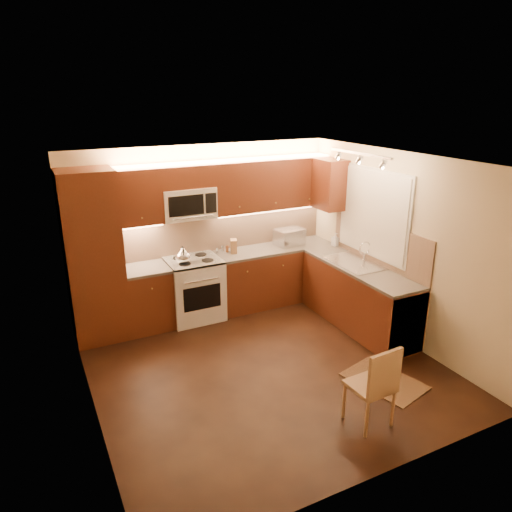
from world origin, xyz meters
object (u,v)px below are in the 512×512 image
microwave (187,203)px  sink (354,258)px  soap_bottle (335,239)px  dining_chair (370,384)px  toaster_oven (289,237)px  knife_block (234,246)px  stove (194,289)px  kettle (183,255)px

microwave → sink: 2.48m
sink → soap_bottle: bearing=73.1°
sink → dining_chair: (-1.24, -1.92, -0.53)m
microwave → toaster_oven: bearing=-3.5°
sink → knife_block: (-1.33, 1.19, 0.03)m
stove → knife_block: size_ratio=4.47×
sink → dining_chair: sink is taller
sink → toaster_oven: bearing=108.2°
sink → toaster_oven: size_ratio=2.01×
microwave → kettle: bearing=-127.0°
sink → kettle: size_ratio=3.45×
sink → kettle: kettle is taller
sink → knife_block: knife_block is taller
stove → sink: 2.35m
sink → kettle: 2.41m
soap_bottle → dining_chair: soap_bottle is taller
knife_block → dining_chair: size_ratio=0.23×
knife_block → soap_bottle: soap_bottle is taller
stove → dining_chair: stove is taller
microwave → toaster_oven: microwave is taller
sink → soap_bottle: (0.24, 0.79, 0.03)m
stove → sink: (2.00, -1.12, 0.52)m
kettle → stove: bearing=40.6°
kettle → knife_block: (0.85, 0.17, -0.04)m
kettle → soap_bottle: bearing=5.8°
kettle → sink: bearing=-13.9°
stove → soap_bottle: 2.33m
soap_bottle → toaster_oven: bearing=135.4°
microwave → dining_chair: (0.76, -3.18, -1.27)m
toaster_oven → soap_bottle: bearing=-37.4°
sink → soap_bottle: 0.83m
toaster_oven → soap_bottle: toaster_oven is taller
knife_block → toaster_oven: bearing=19.0°
sink → knife_block: 1.79m
stove → kettle: kettle is taller
toaster_oven → knife_block: size_ratio=2.07×
sink → dining_chair: bearing=-122.8°
sink → soap_bottle: size_ratio=4.09×
microwave → kettle: (-0.18, -0.23, -0.68)m
knife_block → dining_chair: (0.09, -3.12, -0.55)m
soap_bottle → kettle: bearing=160.6°
sink → toaster_oven: (-0.38, 1.16, 0.05)m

